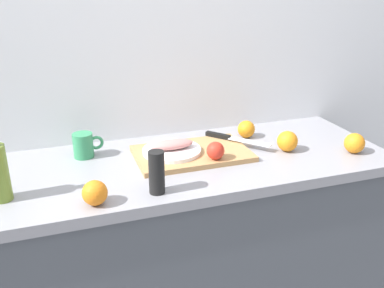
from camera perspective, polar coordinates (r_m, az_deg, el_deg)
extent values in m
cube|color=white|center=(1.77, -10.41, 11.55)|extent=(3.20, 0.05, 2.50)
cube|color=#4C5159|center=(1.81, -6.92, -16.69)|extent=(2.00, 0.58, 0.86)
cube|color=gray|center=(1.58, -7.66, -3.75)|extent=(2.00, 0.60, 0.04)
cube|color=tan|center=(1.64, 0.00, -1.30)|extent=(0.44, 0.28, 0.02)
cylinder|color=white|center=(1.63, -2.77, -0.89)|extent=(0.23, 0.23, 0.01)
ellipsoid|color=tan|center=(1.62, -2.79, -0.06)|extent=(0.17, 0.07, 0.04)
cube|color=silver|center=(1.72, 7.86, 0.31)|extent=(0.14, 0.16, 0.00)
cube|color=black|center=(1.78, 3.57, 1.17)|extent=(0.09, 0.10, 0.02)
sphere|color=red|center=(1.56, 3.22, -0.91)|extent=(0.07, 0.07, 0.07)
cylinder|color=#338C59|center=(1.67, -14.63, -0.18)|extent=(0.08, 0.08, 0.10)
torus|color=#338C59|center=(1.67, -12.92, 0.18)|extent=(0.06, 0.01, 0.06)
sphere|color=orange|center=(1.32, -13.12, -6.51)|extent=(0.08, 0.08, 0.08)
sphere|color=orange|center=(1.78, 21.28, 0.11)|extent=(0.08, 0.08, 0.08)
sphere|color=orange|center=(1.84, 7.42, 2.03)|extent=(0.08, 0.08, 0.08)
sphere|color=orange|center=(1.72, 12.88, 0.37)|extent=(0.08, 0.08, 0.08)
cylinder|color=black|center=(1.35, -4.85, -3.89)|extent=(0.05, 0.05, 0.14)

